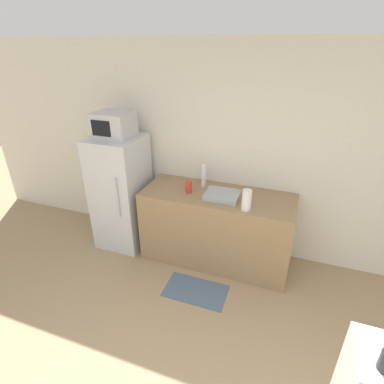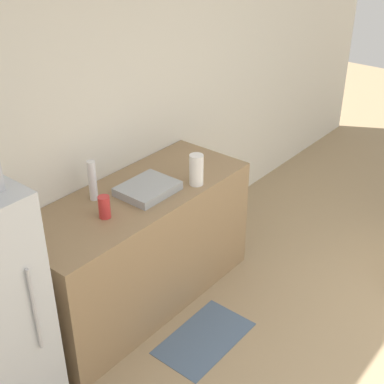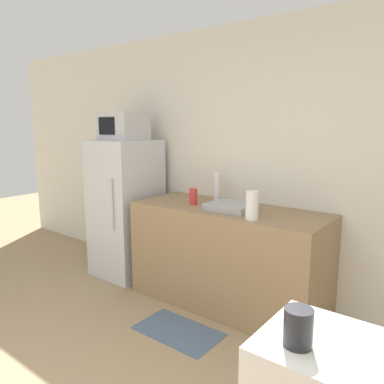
# 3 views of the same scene
# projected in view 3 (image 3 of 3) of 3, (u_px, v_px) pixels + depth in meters

# --- Properties ---
(wall_back) EXTENTS (8.00, 0.06, 2.60)m
(wall_back) POSITION_uv_depth(u_px,v_px,m) (267.00, 164.00, 3.50)
(wall_back) COLOR silver
(wall_back) RESTS_ON ground_plane
(refrigerator) EXTENTS (0.62, 0.67, 1.50)m
(refrigerator) POSITION_uv_depth(u_px,v_px,m) (126.00, 208.00, 4.16)
(refrigerator) COLOR silver
(refrigerator) RESTS_ON ground_plane
(microwave) EXTENTS (0.45, 0.39, 0.30)m
(microwave) POSITION_uv_depth(u_px,v_px,m) (123.00, 126.00, 4.00)
(microwave) COLOR #BCBCC1
(microwave) RESTS_ON refrigerator
(counter) EXTENTS (1.81, 0.70, 0.92)m
(counter) POSITION_uv_depth(u_px,v_px,m) (227.00, 257.00, 3.46)
(counter) COLOR #937551
(counter) RESTS_ON ground_plane
(sink_basin) EXTENTS (0.39, 0.32, 0.06)m
(sink_basin) POSITION_uv_depth(u_px,v_px,m) (231.00, 207.00, 3.29)
(sink_basin) COLOR #9EA3A8
(sink_basin) RESTS_ON counter
(bottle_tall) EXTENTS (0.06, 0.06, 0.29)m
(bottle_tall) POSITION_uv_depth(u_px,v_px,m) (217.00, 187.00, 3.62)
(bottle_tall) COLOR silver
(bottle_tall) RESTS_ON counter
(bottle_short) EXTENTS (0.08, 0.08, 0.15)m
(bottle_short) POSITION_uv_depth(u_px,v_px,m) (193.00, 196.00, 3.52)
(bottle_short) COLOR red
(bottle_short) RESTS_ON counter
(jar) EXTENTS (0.09, 0.09, 0.12)m
(jar) POSITION_uv_depth(u_px,v_px,m) (298.00, 327.00, 1.11)
(jar) COLOR #232328
(jar) RESTS_ON shelf_cabinet
(paper_towel_roll) EXTENTS (0.10, 0.10, 0.23)m
(paper_towel_roll) POSITION_uv_depth(u_px,v_px,m) (252.00, 205.00, 2.94)
(paper_towel_roll) COLOR white
(paper_towel_roll) RESTS_ON counter
(kitchen_rug) EXTENTS (0.70, 0.41, 0.01)m
(kitchen_rug) POSITION_uv_depth(u_px,v_px,m) (178.00, 331.00, 3.06)
(kitchen_rug) COLOR slate
(kitchen_rug) RESTS_ON ground_plane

